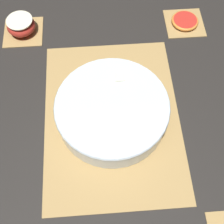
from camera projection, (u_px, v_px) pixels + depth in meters
The scene contains 7 objects.
ground_plane at pixel (112, 118), 0.87m from camera, with size 6.00×6.00×0.00m, color black.
bamboo_mat_center at pixel (112, 117), 0.87m from camera, with size 0.52×0.37×0.01m.
coaster_mat_near_right at pixel (184, 23), 1.04m from camera, with size 0.13×0.13×0.01m.
coaster_mat_far_right at pixel (23, 32), 1.02m from camera, with size 0.13×0.13×0.01m.
fruit_salad_bowl at pixel (112, 110), 0.83m from camera, with size 0.30×0.30×0.07m.
apple_half at pixel (21, 25), 0.99m from camera, with size 0.09×0.09×0.05m.
grapefruit_slice at pixel (185, 21), 1.03m from camera, with size 0.09×0.09×0.01m.
Camera 1 is at (-0.40, 0.03, 0.78)m, focal length 50.00 mm.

